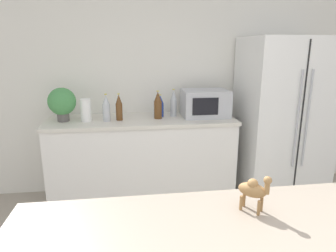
{
  "coord_description": "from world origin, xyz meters",
  "views": [
    {
      "loc": [
        -0.42,
        -0.62,
        1.61
      ],
      "look_at": [
        -0.15,
        1.36,
        1.08
      ],
      "focal_mm": 32.0,
      "sensor_mm": 36.0,
      "label": 1
    }
  ],
  "objects_px": {
    "paper_towel_roll": "(86,110)",
    "back_bottle_0": "(173,103)",
    "back_bottle_1": "(160,106)",
    "back_bottle_4": "(106,108)",
    "potted_plant": "(62,102)",
    "back_bottle_2": "(119,108)",
    "back_bottle_3": "(158,105)",
    "refrigerator": "(282,119)",
    "microwave": "(205,103)",
    "camel_figurine_second": "(254,189)"
  },
  "relations": [
    {
      "from": "paper_towel_roll",
      "to": "back_bottle_0",
      "type": "bearing_deg",
      "value": 6.7
    },
    {
      "from": "back_bottle_1",
      "to": "back_bottle_4",
      "type": "height_order",
      "value": "back_bottle_4"
    },
    {
      "from": "potted_plant",
      "to": "back_bottle_4",
      "type": "xyz_separation_m",
      "value": [
        0.43,
        -0.06,
        -0.06
      ]
    },
    {
      "from": "back_bottle_2",
      "to": "back_bottle_3",
      "type": "bearing_deg",
      "value": 2.89
    },
    {
      "from": "refrigerator",
      "to": "microwave",
      "type": "height_order",
      "value": "refrigerator"
    },
    {
      "from": "microwave",
      "to": "back_bottle_3",
      "type": "relative_size",
      "value": 1.67
    },
    {
      "from": "back_bottle_2",
      "to": "back_bottle_0",
      "type": "bearing_deg",
      "value": 10.6
    },
    {
      "from": "back_bottle_3",
      "to": "camel_figurine_second",
      "type": "bearing_deg",
      "value": -84.67
    },
    {
      "from": "potted_plant",
      "to": "back_bottle_1",
      "type": "relative_size",
      "value": 1.42
    },
    {
      "from": "back_bottle_3",
      "to": "back_bottle_1",
      "type": "bearing_deg",
      "value": 68.5
    },
    {
      "from": "refrigerator",
      "to": "back_bottle_2",
      "type": "xyz_separation_m",
      "value": [
        -1.73,
        0.04,
        0.17
      ]
    },
    {
      "from": "back_bottle_0",
      "to": "back_bottle_2",
      "type": "relative_size",
      "value": 1.07
    },
    {
      "from": "microwave",
      "to": "back_bottle_1",
      "type": "height_order",
      "value": "microwave"
    },
    {
      "from": "back_bottle_4",
      "to": "camel_figurine_second",
      "type": "distance_m",
      "value": 2.03
    },
    {
      "from": "back_bottle_0",
      "to": "potted_plant",
      "type": "bearing_deg",
      "value": -176.19
    },
    {
      "from": "back_bottle_1",
      "to": "camel_figurine_second",
      "type": "xyz_separation_m",
      "value": [
        0.15,
        -2.04,
        0.04
      ]
    },
    {
      "from": "back_bottle_4",
      "to": "back_bottle_1",
      "type": "bearing_deg",
      "value": 13.87
    },
    {
      "from": "back_bottle_0",
      "to": "camel_figurine_second",
      "type": "bearing_deg",
      "value": -89.8
    },
    {
      "from": "paper_towel_roll",
      "to": "back_bottle_0",
      "type": "height_order",
      "value": "back_bottle_0"
    },
    {
      "from": "back_bottle_3",
      "to": "paper_towel_roll",
      "type": "bearing_deg",
      "value": -178.53
    },
    {
      "from": "back_bottle_2",
      "to": "back_bottle_4",
      "type": "height_order",
      "value": "back_bottle_4"
    },
    {
      "from": "back_bottle_2",
      "to": "microwave",
      "type": "bearing_deg",
      "value": 3.96
    },
    {
      "from": "back_bottle_1",
      "to": "back_bottle_3",
      "type": "height_order",
      "value": "back_bottle_3"
    },
    {
      "from": "camel_figurine_second",
      "to": "back_bottle_3",
      "type": "bearing_deg",
      "value": 95.33
    },
    {
      "from": "refrigerator",
      "to": "back_bottle_2",
      "type": "height_order",
      "value": "refrigerator"
    },
    {
      "from": "microwave",
      "to": "camel_figurine_second",
      "type": "height_order",
      "value": "microwave"
    },
    {
      "from": "potted_plant",
      "to": "back_bottle_2",
      "type": "xyz_separation_m",
      "value": [
        0.55,
        -0.03,
        -0.06
      ]
    },
    {
      "from": "back_bottle_3",
      "to": "back_bottle_4",
      "type": "relative_size",
      "value": 1.05
    },
    {
      "from": "paper_towel_roll",
      "to": "potted_plant",
      "type": "bearing_deg",
      "value": 172.36
    },
    {
      "from": "potted_plant",
      "to": "paper_towel_roll",
      "type": "xyz_separation_m",
      "value": [
        0.23,
        -0.03,
        -0.08
      ]
    },
    {
      "from": "paper_towel_roll",
      "to": "microwave",
      "type": "relative_size",
      "value": 0.47
    },
    {
      "from": "back_bottle_0",
      "to": "back_bottle_1",
      "type": "height_order",
      "value": "back_bottle_0"
    },
    {
      "from": "potted_plant",
      "to": "back_bottle_4",
      "type": "distance_m",
      "value": 0.44
    },
    {
      "from": "back_bottle_0",
      "to": "back_bottle_4",
      "type": "bearing_deg",
      "value": -168.98
    },
    {
      "from": "back_bottle_2",
      "to": "camel_figurine_second",
      "type": "bearing_deg",
      "value": -73.45
    },
    {
      "from": "back_bottle_0",
      "to": "back_bottle_1",
      "type": "distance_m",
      "value": 0.14
    },
    {
      "from": "back_bottle_1",
      "to": "back_bottle_2",
      "type": "distance_m",
      "value": 0.44
    },
    {
      "from": "back_bottle_0",
      "to": "back_bottle_3",
      "type": "bearing_deg",
      "value": -153.71
    },
    {
      "from": "back_bottle_1",
      "to": "back_bottle_0",
      "type": "bearing_deg",
      "value": -0.55
    },
    {
      "from": "back_bottle_1",
      "to": "back_bottle_3",
      "type": "bearing_deg",
      "value": -111.5
    },
    {
      "from": "potted_plant",
      "to": "paper_towel_roll",
      "type": "height_order",
      "value": "potted_plant"
    },
    {
      "from": "potted_plant",
      "to": "back_bottle_3",
      "type": "height_order",
      "value": "potted_plant"
    },
    {
      "from": "paper_towel_roll",
      "to": "camel_figurine_second",
      "type": "relative_size",
      "value": 1.35
    },
    {
      "from": "refrigerator",
      "to": "back_bottle_0",
      "type": "xyz_separation_m",
      "value": [
        -1.16,
        0.14,
        0.18
      ]
    },
    {
      "from": "microwave",
      "to": "camel_figurine_second",
      "type": "relative_size",
      "value": 2.9
    },
    {
      "from": "microwave",
      "to": "back_bottle_0",
      "type": "bearing_deg",
      "value": 172.42
    },
    {
      "from": "back_bottle_1",
      "to": "back_bottle_4",
      "type": "bearing_deg",
      "value": -166.13
    },
    {
      "from": "refrigerator",
      "to": "camel_figurine_second",
      "type": "xyz_separation_m",
      "value": [
        -1.15,
        -1.9,
        0.2
      ]
    },
    {
      "from": "paper_towel_roll",
      "to": "back_bottle_2",
      "type": "xyz_separation_m",
      "value": [
        0.32,
        -0.0,
        0.02
      ]
    },
    {
      "from": "refrigerator",
      "to": "microwave",
      "type": "bearing_deg",
      "value": 173.24
    }
  ]
}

